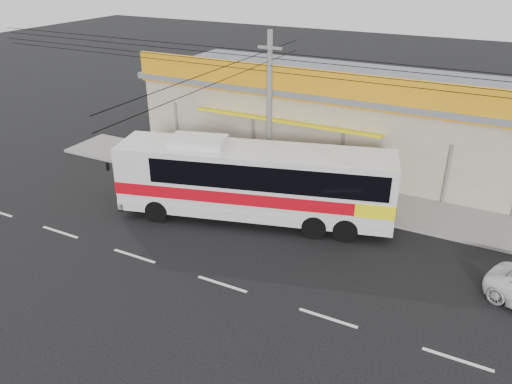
# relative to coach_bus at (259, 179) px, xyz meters

# --- Properties ---
(ground) EXTENTS (120.00, 120.00, 0.00)m
(ground) POSITION_rel_coach_bus_xyz_m (1.04, -2.42, -1.95)
(ground) COLOR black
(ground) RESTS_ON ground
(sidewalk) EXTENTS (30.00, 3.20, 0.15)m
(sidewalk) POSITION_rel_coach_bus_xyz_m (1.04, 3.58, -1.88)
(sidewalk) COLOR slate
(sidewalk) RESTS_ON ground
(lane_markings) EXTENTS (50.00, 0.12, 0.01)m
(lane_markings) POSITION_rel_coach_bus_xyz_m (1.04, -4.92, -1.95)
(lane_markings) COLOR silver
(lane_markings) RESTS_ON ground
(storefront_building) EXTENTS (22.60, 9.20, 5.70)m
(storefront_building) POSITION_rel_coach_bus_xyz_m (1.04, 9.12, 0.35)
(storefront_building) COLOR #A49684
(storefront_building) RESTS_ON ground
(coach_bus) EXTENTS (12.07, 5.57, 3.65)m
(coach_bus) POSITION_rel_coach_bus_xyz_m (0.00, 0.00, 0.00)
(coach_bus) COLOR silver
(coach_bus) RESTS_ON ground
(motorbike_red) EXTENTS (2.12, 0.99, 1.07)m
(motorbike_red) POSITION_rel_coach_bus_xyz_m (-6.56, 2.28, -1.26)
(motorbike_red) COLOR #92290A
(motorbike_red) RESTS_ON sidewalk
(motorbike_dark) EXTENTS (1.91, 0.55, 1.15)m
(motorbike_dark) POSITION_rel_coach_bus_xyz_m (-5.36, 4.20, -1.23)
(motorbike_dark) COLOR black
(motorbike_dark) RESTS_ON sidewalk
(utility_pole) EXTENTS (34.00, 14.00, 7.68)m
(utility_pole) POSITION_rel_coach_bus_xyz_m (-0.97, 2.98, 4.38)
(utility_pole) COLOR slate
(utility_pole) RESTS_ON ground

